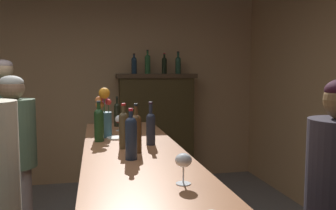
{
  "coord_description": "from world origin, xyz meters",
  "views": [
    {
      "loc": [
        0.28,
        -2.2,
        1.58
      ],
      "look_at": [
        0.83,
        0.36,
        1.33
      ],
      "focal_mm": 36.95,
      "sensor_mm": 36.0,
      "label": 1
    }
  ],
  "objects": [
    {
      "name": "flower_arrangement",
      "position": [
        0.35,
        0.61,
        1.23
      ],
      "size": [
        0.13,
        0.14,
        0.4
      ],
      "color": "#2E5662",
      "rests_on": "bar_counter"
    },
    {
      "name": "wine_bottle_syrah",
      "position": [
        0.47,
        0.15,
        1.2
      ],
      "size": [
        0.07,
        0.07,
        0.31
      ],
      "color": "#42351F",
      "rests_on": "bar_counter"
    },
    {
      "name": "display_bottle_midleft",
      "position": [
        1.01,
        2.6,
        1.71
      ],
      "size": [
        0.08,
        0.08,
        0.33
      ],
      "color": "#27532C",
      "rests_on": "display_cabinet"
    },
    {
      "name": "patron_by_cabinet",
      "position": [
        -0.4,
        0.88,
        0.85
      ],
      "size": [
        0.37,
        0.37,
        1.56
      ],
      "rotation": [
        0.0,
        0.0,
        -0.47
      ],
      "color": "gray",
      "rests_on": "ground"
    },
    {
      "name": "display_bottle_midright",
      "position": [
        1.45,
        2.6,
        1.7
      ],
      "size": [
        0.08,
        0.08,
        0.31
      ],
      "color": "#254631",
      "rests_on": "display_cabinet"
    },
    {
      "name": "cheese_plate",
      "position": [
        0.44,
        0.52,
        1.07
      ],
      "size": [
        0.15,
        0.15,
        0.01
      ],
      "primitive_type": "cylinder",
      "color": "white",
      "rests_on": "bar_counter"
    },
    {
      "name": "wine_glass_mid",
      "position": [
        0.49,
        0.9,
        1.15
      ],
      "size": [
        0.07,
        0.07,
        0.14
      ],
      "color": "white",
      "rests_on": "bar_counter"
    },
    {
      "name": "wine_bottle_chardonnay",
      "position": [
        0.67,
        0.23,
        1.19
      ],
      "size": [
        0.07,
        0.07,
        0.31
      ],
      "color": "#202431",
      "rests_on": "bar_counter"
    },
    {
      "name": "patron_in_grey",
      "position": [
        -0.61,
        1.52,
        0.96
      ],
      "size": [
        0.31,
        0.31,
        1.71
      ],
      "rotation": [
        0.0,
        0.0,
        -1.2
      ],
      "color": "#ABA295",
      "rests_on": "ground"
    },
    {
      "name": "wine_bottle_rose",
      "position": [
        0.31,
        0.44,
        1.2
      ],
      "size": [
        0.07,
        0.07,
        0.31
      ],
      "color": "#193417",
      "rests_on": "bar_counter"
    },
    {
      "name": "wall_back",
      "position": [
        0.0,
        2.87,
        1.41
      ],
      "size": [
        5.44,
        0.12,
        2.83
      ],
      "primitive_type": "cube",
      "color": "tan",
      "rests_on": "ground"
    },
    {
      "name": "wine_bottle_pinot",
      "position": [
        0.54,
        0.01,
        1.2
      ],
      "size": [
        0.07,
        0.07,
        0.32
      ],
      "color": "#4C3017",
      "rests_on": "bar_counter"
    },
    {
      "name": "display_bottle_left",
      "position": [
        0.82,
        2.6,
        1.69
      ],
      "size": [
        0.08,
        0.08,
        0.28
      ],
      "color": "#1C2E3E",
      "rests_on": "display_cabinet"
    },
    {
      "name": "wine_bottle_merlot",
      "position": [
        0.49,
        1.13,
        1.19
      ],
      "size": [
        0.06,
        0.06,
        0.29
      ],
      "color": "black",
      "rests_on": "bar_counter"
    },
    {
      "name": "display_bottle_center",
      "position": [
        1.25,
        2.6,
        1.69
      ],
      "size": [
        0.07,
        0.07,
        0.29
      ],
      "color": "black",
      "rests_on": "display_cabinet"
    },
    {
      "name": "wine_glass_front",
      "position": [
        0.68,
        -0.67,
        1.17
      ],
      "size": [
        0.08,
        0.08,
        0.15
      ],
      "color": "white",
      "rests_on": "bar_counter"
    },
    {
      "name": "wine_bottle_malbec",
      "position": [
        0.49,
        -0.16,
        1.2
      ],
      "size": [
        0.07,
        0.07,
        0.31
      ],
      "color": "#1C2638",
      "rests_on": "bar_counter"
    },
    {
      "name": "display_cabinet",
      "position": [
        1.13,
        2.6,
        0.82
      ],
      "size": [
        1.11,
        0.36,
        1.56
      ],
      "color": "#3F3017",
      "rests_on": "ground"
    }
  ]
}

